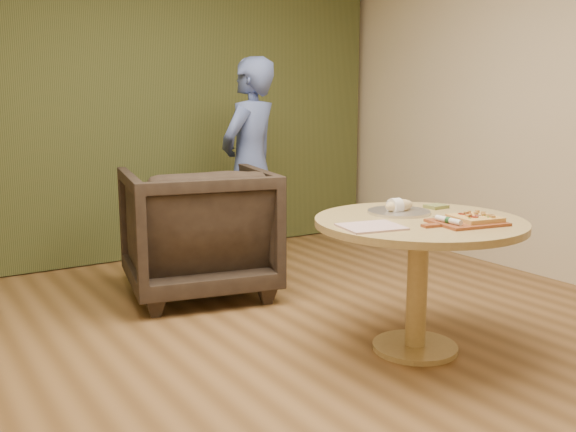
% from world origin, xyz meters
% --- Properties ---
extents(room_shell, '(5.04, 6.04, 2.84)m').
position_xyz_m(room_shell, '(0.00, 0.00, 1.40)').
color(room_shell, olive).
rests_on(room_shell, ground).
extents(curtain, '(4.80, 0.14, 2.78)m').
position_xyz_m(curtain, '(0.00, 2.90, 1.40)').
color(curtain, '#333A1A').
rests_on(curtain, ground).
extents(pedestal_table, '(1.14, 1.14, 0.75)m').
position_xyz_m(pedestal_table, '(0.59, 0.02, 0.61)').
color(pedestal_table, tan).
rests_on(pedestal_table, ground).
extents(pizza_paddle, '(0.47, 0.34, 0.01)m').
position_xyz_m(pizza_paddle, '(0.70, -0.21, 0.76)').
color(pizza_paddle, brown).
rests_on(pizza_paddle, pedestal_table).
extents(flatbread_pizza, '(0.26, 0.26, 0.04)m').
position_xyz_m(flatbread_pizza, '(0.76, -0.21, 0.78)').
color(flatbread_pizza, '#E1B258').
rests_on(flatbread_pizza, pizza_paddle).
extents(cutlery_roll, '(0.03, 0.20, 0.03)m').
position_xyz_m(cutlery_roll, '(0.58, -0.20, 0.78)').
color(cutlery_roll, white).
rests_on(cutlery_roll, pizza_paddle).
extents(newspaper, '(0.34, 0.30, 0.01)m').
position_xyz_m(newspaper, '(0.22, -0.02, 0.76)').
color(newspaper, white).
rests_on(newspaper, pedestal_table).
extents(serving_tray, '(0.36, 0.36, 0.02)m').
position_xyz_m(serving_tray, '(0.62, 0.22, 0.76)').
color(serving_tray, silver).
rests_on(serving_tray, pedestal_table).
extents(bread_roll, '(0.19, 0.09, 0.09)m').
position_xyz_m(bread_roll, '(0.61, 0.22, 0.79)').
color(bread_roll, '#DCC386').
rests_on(bread_roll, serving_tray).
extents(green_packet, '(0.12, 0.10, 0.02)m').
position_xyz_m(green_packet, '(0.92, 0.22, 0.76)').
color(green_packet, '#57632C').
rests_on(green_packet, pedestal_table).
extents(armchair, '(1.16, 1.11, 1.01)m').
position_xyz_m(armchair, '(0.02, 1.65, 0.51)').
color(armchair, black).
rests_on(armchair, ground).
extents(person_standing, '(0.74, 0.65, 1.71)m').
position_xyz_m(person_standing, '(0.66, 2.02, 0.85)').
color(person_standing, '#45568D').
rests_on(person_standing, ground).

